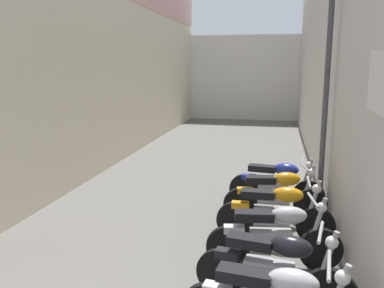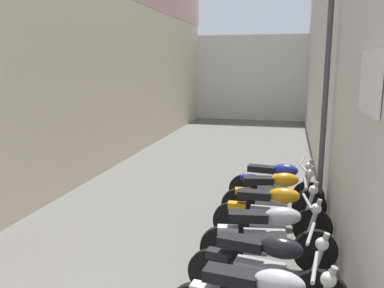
{
  "view_description": "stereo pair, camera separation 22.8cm",
  "coord_description": "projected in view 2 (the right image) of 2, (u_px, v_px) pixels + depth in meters",
  "views": [
    {
      "loc": [
        1.72,
        -1.13,
        2.76
      ],
      "look_at": [
        0.0,
        6.89,
        1.14
      ],
      "focal_mm": 37.65,
      "sensor_mm": 36.0,
      "label": 1
    },
    {
      "loc": [
        1.94,
        -1.08,
        2.76
      ],
      "look_at": [
        0.0,
        6.89,
        1.14
      ],
      "focal_mm": 37.65,
      "sensor_mm": 36.0,
      "label": 2
    }
  ],
  "objects": [
    {
      "name": "ground_plane",
      "position": [
        200.0,
        186.0,
        9.3
      ],
      "size": [
        35.3,
        35.3,
        0.0
      ],
      "primitive_type": "plane",
      "color": "#66635E"
    },
    {
      "name": "building_left",
      "position": [
        113.0,
        12.0,
        11.04
      ],
      "size": [
        0.45,
        19.3,
        8.24
      ],
      "color": "beige",
      "rests_on": "ground"
    },
    {
      "name": "building_right",
      "position": [
        332.0,
        53.0,
        9.95
      ],
      "size": [
        0.45,
        19.3,
        6.07
      ],
      "color": "beige",
      "rests_on": "ground"
    },
    {
      "name": "building_far_end",
      "position": [
        253.0,
        77.0,
        20.95
      ],
      "size": [
        8.38,
        2.0,
        4.19
      ],
      "primitive_type": "cube",
      "color": "silver",
      "rests_on": "ground"
    },
    {
      "name": "motorcycle_third",
      "position": [
        265.0,
        268.0,
        4.54
      ],
      "size": [
        1.84,
        0.58,
        1.04
      ],
      "color": "black",
      "rests_on": "ground"
    },
    {
      "name": "motorcycle_fourth",
      "position": [
        269.0,
        235.0,
        5.41
      ],
      "size": [
        1.84,
        0.58,
        1.04
      ],
      "color": "black",
      "rests_on": "ground"
    },
    {
      "name": "motorcycle_fifth",
      "position": [
        272.0,
        212.0,
        6.28
      ],
      "size": [
        1.85,
        0.58,
        1.04
      ],
      "color": "black",
      "rests_on": "ground"
    },
    {
      "name": "motorcycle_sixth",
      "position": [
        274.0,
        195.0,
        7.1
      ],
      "size": [
        1.84,
        0.58,
        1.04
      ],
      "color": "black",
      "rests_on": "ground"
    },
    {
      "name": "motorcycle_seventh",
      "position": [
        276.0,
        183.0,
        7.79
      ],
      "size": [
        1.84,
        0.58,
        1.04
      ],
      "color": "black",
      "rests_on": "ground"
    },
    {
      "name": "street_lamp",
      "position": [
        321.0,
        77.0,
        7.0
      ],
      "size": [
        0.79,
        0.18,
        4.3
      ],
      "color": "#47474C",
      "rests_on": "ground"
    }
  ]
}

